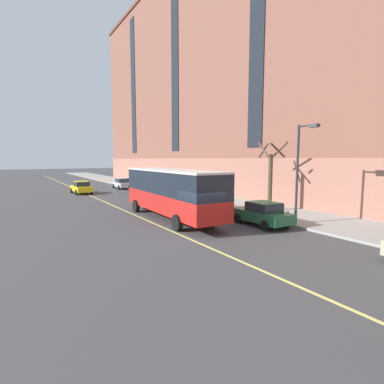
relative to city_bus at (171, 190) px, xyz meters
name	(u,v)px	position (x,y,z in m)	size (l,w,h in m)	color
ground_plane	(197,235)	(-0.88, -4.85, -2.08)	(260.00, 260.00, 0.00)	#424244
sidewalk	(272,211)	(8.33, -1.85, -2.00)	(5.92, 160.00, 0.15)	#9E9B93
apartment_facade	(381,15)	(17.27, -4.85, 14.13)	(15.20, 110.00, 32.44)	brown
city_bus	(171,190)	(0.00, 0.00, 0.00)	(3.11, 11.75, 3.58)	red
parked_car_black_1	(141,188)	(4.15, 15.90, -1.30)	(1.92, 4.54, 1.56)	black
parked_car_champagne_3	(166,193)	(4.29, 9.27, -1.30)	(2.08, 4.46, 1.56)	#BCAD89
parked_car_green_4	(262,214)	(4.09, -5.02, -1.30)	(2.15, 4.29, 1.56)	#23603D
parked_car_silver_5	(122,183)	(4.24, 23.37, -1.30)	(1.95, 4.34, 1.56)	#B7B7BC
taxi_cab	(81,187)	(-2.14, 20.05, -1.30)	(2.08, 4.38, 1.56)	yellow
street_tree_mid_block	(270,175)	(8.20, -1.74, 1.00)	(2.00, 1.95, 5.55)	brown
street_lamp	(301,163)	(5.97, -6.40, 1.99)	(0.36, 1.48, 6.32)	#2D2D30
fire_hydrant	(288,217)	(5.87, -5.62, -1.58)	(0.42, 0.24, 0.72)	red
lane_centerline	(161,226)	(-1.70, -1.85, -2.07)	(0.16, 140.00, 0.01)	#E0D66B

